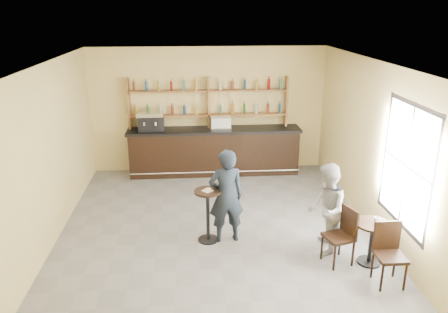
{
  "coord_description": "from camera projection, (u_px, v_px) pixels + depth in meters",
  "views": [
    {
      "loc": [
        -0.43,
        -7.53,
        4.12
      ],
      "look_at": [
        0.2,
        0.8,
        1.25
      ],
      "focal_mm": 35.0,
      "sensor_mm": 36.0,
      "label": 1
    }
  ],
  "objects": [
    {
      "name": "donut",
      "position": [
        208.0,
        190.0,
        7.79
      ],
      "size": [
        0.15,
        0.15,
        0.04
      ],
      "primitive_type": "torus",
      "rotation": [
        0.0,
        0.0,
        0.35
      ],
      "color": "tan",
      "rests_on": "napkin"
    },
    {
      "name": "pedestal_table",
      "position": [
        208.0,
        216.0,
        7.97
      ],
      "size": [
        0.51,
        0.51,
        1.0
      ],
      "primitive_type": null,
      "rotation": [
        0.0,
        0.0,
        -0.04
      ],
      "color": "black",
      "rests_on": "floor"
    },
    {
      "name": "cafe_table",
      "position": [
        371.0,
        243.0,
        7.3
      ],
      "size": [
        0.6,
        0.6,
        0.75
      ],
      "primitive_type": null,
      "rotation": [
        0.0,
        0.0,
        0.02
      ],
      "color": "black",
      "rests_on": "floor"
    },
    {
      "name": "chair_west",
      "position": [
        339.0,
        236.0,
        7.27
      ],
      "size": [
        0.54,
        0.54,
        0.99
      ],
      "primitive_type": null,
      "rotation": [
        0.0,
        0.0,
        -1.27
      ],
      "color": "black",
      "rests_on": "floor"
    },
    {
      "name": "espresso_machine",
      "position": [
        151.0,
        121.0,
        10.87
      ],
      "size": [
        0.69,
        0.49,
        0.46
      ],
      "primitive_type": null,
      "rotation": [
        0.0,
        0.0,
        0.12
      ],
      "color": "black",
      "rests_on": "bar_counter"
    },
    {
      "name": "ceiling",
      "position": [
        216.0,
        64.0,
        7.43
      ],
      "size": [
        7.0,
        7.0,
        0.0
      ],
      "primitive_type": "plane",
      "rotation": [
        3.14,
        0.0,
        0.0
      ],
      "color": "white",
      "rests_on": "wall_back"
    },
    {
      "name": "wall_back",
      "position": [
        208.0,
        110.0,
        11.25
      ],
      "size": [
        7.0,
        0.0,
        7.0
      ],
      "primitive_type": "plane",
      "rotation": [
        1.57,
        0.0,
        0.0
      ],
      "color": "#DFC77E",
      "rests_on": "floor"
    },
    {
      "name": "wall_right",
      "position": [
        376.0,
        149.0,
        8.17
      ],
      "size": [
        0.0,
        7.0,
        7.0
      ],
      "primitive_type": "plane",
      "rotation": [
        1.57,
        0.0,
        -1.57
      ],
      "color": "#DFC77E",
      "rests_on": "floor"
    },
    {
      "name": "pastry_case",
      "position": [
        221.0,
        123.0,
        11.02
      ],
      "size": [
        0.52,
        0.42,
        0.31
      ],
      "primitive_type": null,
      "rotation": [
        0.0,
        0.0,
        0.02
      ],
      "color": "silver",
      "rests_on": "bar_counter"
    },
    {
      "name": "man_main",
      "position": [
        226.0,
        196.0,
        7.87
      ],
      "size": [
        0.69,
        0.5,
        1.77
      ],
      "primitive_type": "imported",
      "rotation": [
        0.0,
        0.0,
        3.27
      ],
      "color": "black",
      "rests_on": "floor"
    },
    {
      "name": "chair_south",
      "position": [
        390.0,
        256.0,
        6.7
      ],
      "size": [
        0.43,
        0.43,
        0.99
      ],
      "primitive_type": null,
      "rotation": [
        0.0,
        0.0,
        0.0
      ],
      "color": "black",
      "rests_on": "floor"
    },
    {
      "name": "napkin",
      "position": [
        208.0,
        191.0,
        7.81
      ],
      "size": [
        0.23,
        0.23,
        0.0
      ],
      "primitive_type": "cube",
      "rotation": [
        0.0,
        0.0,
        0.71
      ],
      "color": "white",
      "rests_on": "pedestal_table"
    },
    {
      "name": "shelf_unit",
      "position": [
        208.0,
        103.0,
        11.06
      ],
      "size": [
        4.0,
        0.26,
        1.4
      ],
      "primitive_type": null,
      "color": "brown",
      "rests_on": "wall_back"
    },
    {
      "name": "window_frame",
      "position": [
        406.0,
        166.0,
        7.0
      ],
      "size": [
        0.04,
        1.7,
        2.1
      ],
      "primitive_type": null,
      "color": "black",
      "rests_on": "wall_right"
    },
    {
      "name": "floor",
      "position": [
        217.0,
        231.0,
        8.47
      ],
      "size": [
        7.0,
        7.0,
        0.0
      ],
      "primitive_type": "plane",
      "color": "slate",
      "rests_on": "ground"
    },
    {
      "name": "patron_second",
      "position": [
        326.0,
        209.0,
        7.53
      ],
      "size": [
        0.81,
        0.93,
        1.63
      ],
      "primitive_type": "imported",
      "rotation": [
        0.0,
        0.0,
        -1.84
      ],
      "color": "gray",
      "rests_on": "floor"
    },
    {
      "name": "cup_pedestal",
      "position": [
        215.0,
        186.0,
        7.9
      ],
      "size": [
        0.12,
        0.12,
        0.09
      ],
      "primitive_type": "imported",
      "rotation": [
        0.0,
        0.0,
        -0.09
      ],
      "color": "white",
      "rests_on": "pedestal_table"
    },
    {
      "name": "wall_front",
      "position": [
        236.0,
        257.0,
        4.65
      ],
      "size": [
        7.0,
        0.0,
        7.0
      ],
      "primitive_type": "plane",
      "rotation": [
        -1.57,
        0.0,
        0.0
      ],
      "color": "#DFC77E",
      "rests_on": "floor"
    },
    {
      "name": "wall_left",
      "position": [
        48.0,
        157.0,
        7.73
      ],
      "size": [
        0.0,
        7.0,
        7.0
      ],
      "primitive_type": "plane",
      "rotation": [
        1.57,
        0.0,
        1.57
      ],
      "color": "#DFC77E",
      "rests_on": "floor"
    },
    {
      "name": "bar_counter",
      "position": [
        214.0,
        151.0,
        11.26
      ],
      "size": [
        4.39,
        0.86,
        1.19
      ],
      "primitive_type": null,
      "color": "black",
      "rests_on": "floor"
    },
    {
      "name": "cup_cafe",
      "position": [
        377.0,
        220.0,
        7.17
      ],
      "size": [
        0.14,
        0.14,
        0.1
      ],
      "primitive_type": "imported",
      "rotation": [
        0.0,
        0.0,
        0.4
      ],
      "color": "white",
      "rests_on": "cafe_table"
    },
    {
      "name": "liquor_bottles",
      "position": [
        208.0,
        96.0,
        11.0
      ],
      "size": [
        3.68,
        0.1,
        1.0
      ],
      "primitive_type": null,
      "color": "#8C5919",
      "rests_on": "shelf_unit"
    },
    {
      "name": "window_pane",
      "position": [
        407.0,
        166.0,
        7.0
      ],
      "size": [
        0.0,
        2.0,
        2.0
      ],
      "primitive_type": "plane",
      "rotation": [
        1.57,
        0.0,
        -1.57
      ],
      "color": "white",
      "rests_on": "wall_right"
    }
  ]
}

